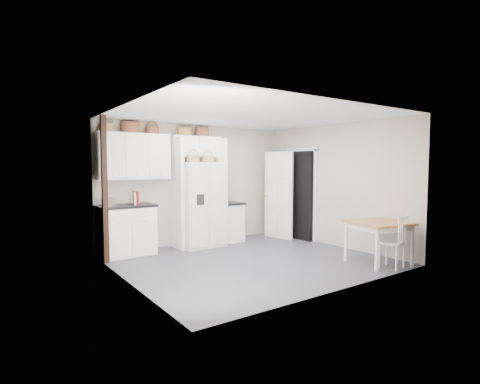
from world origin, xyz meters
TOP-DOWN VIEW (x-y plane):
  - floor at (0.00, 0.00)m, footprint 4.50×4.50m
  - ceiling at (0.00, 0.00)m, footprint 4.50×4.50m
  - wall_back at (0.00, 2.00)m, footprint 4.50×0.00m
  - wall_left at (-2.25, 0.00)m, footprint 0.00×4.00m
  - wall_right at (2.25, 0.00)m, footprint 0.00×4.00m
  - refrigerator at (-0.15, 1.62)m, footprint 0.92×0.74m
  - base_cab_left at (-1.72, 1.70)m, footprint 1.01×0.64m
  - base_cab_right at (0.64, 1.70)m, footprint 0.48×0.58m
  - dining_table at (1.70, -1.45)m, footprint 1.07×1.07m
  - windsor_chair at (1.64, -1.75)m, footprint 0.49×0.45m
  - counter_left at (-1.72, 1.70)m, footprint 1.05×0.68m
  - counter_right at (0.64, 1.70)m, footprint 0.52×0.61m
  - toaster at (-2.05, 1.64)m, footprint 0.26×0.19m
  - cookbook_red at (-1.55, 1.62)m, footprint 0.08×0.17m
  - cookbook_cream at (-1.58, 1.62)m, footprint 0.05×0.16m
  - basket_upper_a at (-2.00, 1.83)m, footprint 0.27×0.27m
  - basket_upper_b at (-1.55, 1.83)m, footprint 0.35×0.35m
  - basket_upper_c at (-1.11, 1.83)m, footprint 0.26×0.26m
  - basket_bridge_a at (-0.40, 1.83)m, footprint 0.30×0.30m
  - basket_bridge_b at (0.03, 1.83)m, footprint 0.32×0.32m
  - basket_fridge_a at (-0.36, 1.52)m, footprint 0.27×0.27m
  - basket_fridge_b at (-0.01, 1.52)m, footprint 0.26×0.26m
  - upper_cabinet at (-1.50, 1.83)m, footprint 1.40×0.34m
  - bridge_cabinet at (-0.15, 1.83)m, footprint 1.12×0.34m
  - fridge_panel_left at (-0.66, 1.70)m, footprint 0.08×0.60m
  - fridge_panel_right at (0.36, 1.70)m, footprint 0.08×0.60m
  - trim_post at (-2.20, 1.35)m, footprint 0.09×0.09m
  - doorway_void at (2.16, 1.00)m, footprint 0.18×0.85m
  - door_slab at (1.80, 1.33)m, footprint 0.21×0.79m

SIDE VIEW (x-z plane):
  - floor at x=0.00m, z-range 0.00..0.00m
  - dining_table at x=1.70m, z-range 0.00..0.75m
  - base_cab_right at x=0.64m, z-range 0.00..0.84m
  - windsor_chair at x=1.64m, z-range 0.00..0.87m
  - base_cab_left at x=-1.72m, z-range 0.00..0.93m
  - counter_right at x=0.64m, z-range 0.84..0.88m
  - refrigerator at x=-0.15m, z-range 0.00..1.79m
  - counter_left at x=-1.72m, z-range 0.93..0.97m
  - doorway_void at x=2.16m, z-range 0.00..2.05m
  - door_slab at x=1.80m, z-range 0.00..2.05m
  - toaster at x=-2.05m, z-range 0.97..1.13m
  - cookbook_cream at x=-1.58m, z-range 0.97..1.21m
  - cookbook_red at x=-1.55m, z-range 0.97..1.23m
  - fridge_panel_left at x=-0.66m, z-range 0.00..2.30m
  - fridge_panel_right at x=0.36m, z-range 0.00..2.30m
  - wall_back at x=0.00m, z-range -0.95..3.55m
  - wall_left at x=-2.25m, z-range -0.70..3.30m
  - wall_right at x=2.25m, z-range -0.70..3.30m
  - trim_post at x=-2.20m, z-range 0.00..2.60m
  - basket_fridge_b at x=-0.01m, z-range 1.79..1.93m
  - basket_fridge_a at x=-0.36m, z-range 1.79..1.93m
  - upper_cabinet at x=-1.50m, z-range 1.45..2.35m
  - bridge_cabinet at x=-0.15m, z-range 1.90..2.35m
  - basket_upper_c at x=-1.11m, z-range 2.35..2.50m
  - basket_upper_a at x=-2.00m, z-range 2.35..2.50m
  - basket_bridge_a at x=-0.40m, z-range 2.35..2.52m
  - basket_bridge_b at x=0.03m, z-range 2.35..2.53m
  - basket_upper_b at x=-1.55m, z-range 2.35..2.56m
  - ceiling at x=0.00m, z-range 2.60..2.60m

